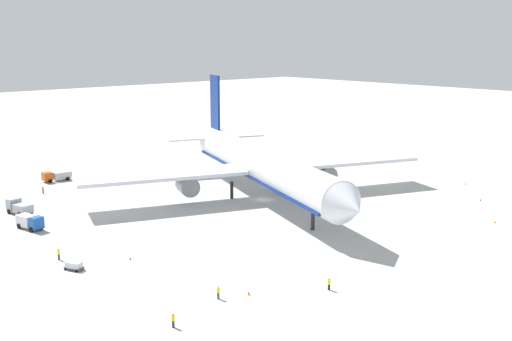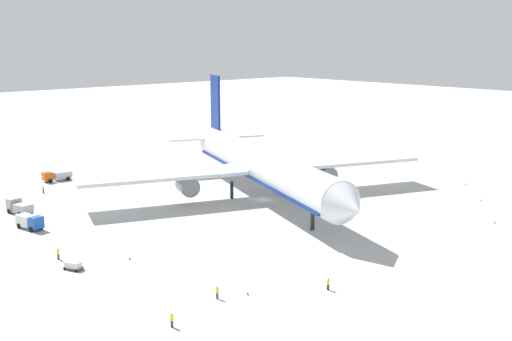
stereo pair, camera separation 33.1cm
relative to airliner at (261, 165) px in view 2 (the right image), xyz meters
The scene contains 16 objects.
ground_plane 7.06m from the airliner, 21.88° to the right, with size 600.00×600.00×0.00m, color #B2B2AD.
airliner is the anchor object (origin of this frame).
service_truck_1 46.06m from the airliner, 103.22° to the right, with size 5.76×3.24×2.51m.
service_truck_2 47.49m from the airliner, 117.13° to the right, with size 5.74×3.61×2.71m.
service_truck_3 50.30m from the airliner, 150.86° to the right, with size 2.78×6.65×2.35m.
baggage_cart_0 50.10m from the airliner, 74.67° to the right, with size 3.31×2.39×1.16m.
ground_worker_0 46.97m from the airliner, 136.77° to the right, with size 0.43×0.43×1.63m.
ground_worker_1 50.35m from the airliner, 31.72° to the right, with size 0.55×0.55×1.64m.
ground_worker_2 61.56m from the airliner, 51.54° to the right, with size 0.55×0.55×1.69m.
ground_worker_3 52.86m from the airliner, 48.01° to the right, with size 0.56×0.56×1.73m.
ground_worker_4 48.68m from the airliner, 80.85° to the right, with size 0.49×0.49×1.75m.
traffic_cone_0 51.36m from the airliner, 43.85° to the right, with size 0.36×0.36×0.55m, color orange.
traffic_cone_1 42.92m from the airliner, 69.55° to the right, with size 0.36×0.36×0.55m, color orange.
traffic_cone_2 45.38m from the airliner, 45.44° to the left, with size 0.36×0.36×0.55m, color orange.
traffic_cone_3 46.17m from the airliner, 24.95° to the left, with size 0.36×0.36×0.55m, color orange.
traffic_cone_4 48.77m from the airliner, 63.46° to the left, with size 0.36×0.36×0.55m, color orange.
Camera 2 is at (94.49, -85.64, 32.59)m, focal length 44.97 mm.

